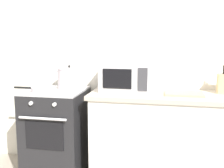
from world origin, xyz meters
TOP-DOWN VIEW (x-y plane):
  - back_wall at (0.30, 0.97)m, footprint 4.40×0.10m
  - lower_cabinet_right at (0.90, 0.62)m, footprint 1.64×0.56m
  - countertop_right at (0.90, 0.62)m, footprint 1.70×0.60m
  - stove at (-0.35, 0.60)m, footprint 0.60×0.64m
  - stock_pot at (-0.22, 0.68)m, footprint 0.34×0.26m
  - frying_pan at (-0.43, 0.46)m, footprint 0.44×0.24m
  - microwave at (0.39, 0.68)m, footprint 0.50×0.37m
  - cutting_board at (0.96, 0.60)m, footprint 0.36×0.26m
  - knife_block at (1.35, 0.74)m, footprint 0.13×0.10m

SIDE VIEW (x-z plane):
  - lower_cabinet_right at x=0.90m, z-range 0.00..0.88m
  - stove at x=-0.35m, z-range 0.00..0.92m
  - countertop_right at x=0.90m, z-range 0.88..0.92m
  - cutting_board at x=0.96m, z-range 0.92..0.94m
  - frying_pan at x=-0.43m, z-range 0.92..0.97m
  - knife_block at x=1.35m, z-range 0.88..1.15m
  - stock_pot at x=-0.22m, z-range 0.91..1.16m
  - microwave at x=0.39m, z-range 0.92..1.22m
  - back_wall at x=0.30m, z-range 0.00..2.50m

